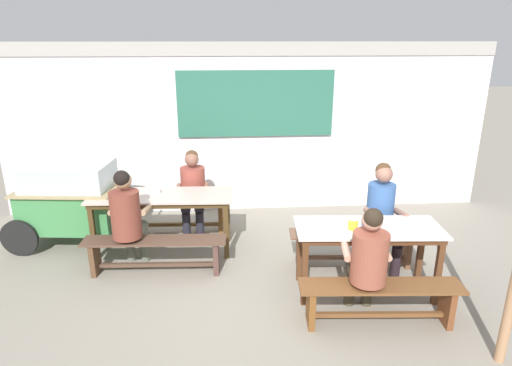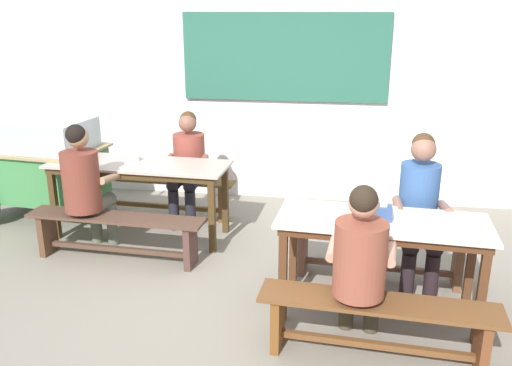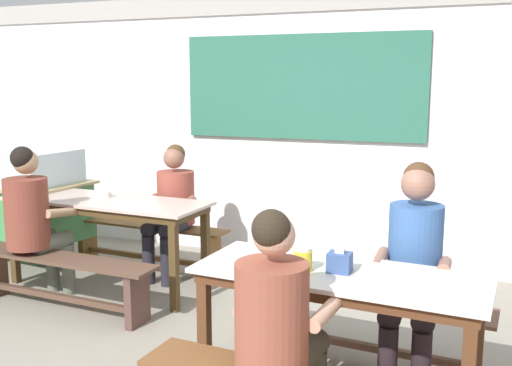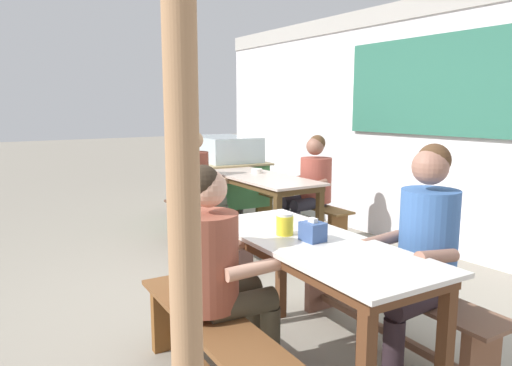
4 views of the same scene
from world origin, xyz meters
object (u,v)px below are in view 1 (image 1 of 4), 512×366
at_px(food_cart, 70,198).
at_px(person_center_facing, 193,189).
at_px(bench_far_front, 155,250).
at_px(condiment_jar, 353,224).
at_px(bench_far_back, 171,213).
at_px(bench_near_front, 380,298).
at_px(person_right_near_table, 382,213).
at_px(tissue_box, 369,222).
at_px(person_left_back_turned, 127,215).
at_px(dining_table_near, 368,234).
at_px(dining_table_far, 162,201).
at_px(bench_near_back, 353,244).
at_px(soup_bowl, 156,191).
at_px(person_near_front, 368,258).

relative_size(food_cart, person_center_facing, 1.38).
height_order(bench_far_front, condiment_jar, condiment_jar).
distance_m(bench_far_back, condiment_jar, 2.81).
height_order(bench_near_front, person_right_near_table, person_right_near_table).
xyz_separation_m(tissue_box, condiment_jar, (-0.19, -0.05, 0.01)).
distance_m(bench_near_front, condiment_jar, 0.77).
xyz_separation_m(person_center_facing, person_left_back_turned, (-0.69, -1.01, 0.04)).
bearing_deg(food_cart, person_left_back_turned, -42.50).
bearing_deg(bench_far_back, person_center_facing, -14.48).
height_order(dining_table_near, bench_near_front, dining_table_near).
relative_size(bench_far_back, condiment_jar, 13.31).
bearing_deg(dining_table_far, bench_far_back, 87.34).
relative_size(bench_far_back, person_left_back_turned, 1.31).
relative_size(dining_table_near, food_cart, 0.95).
relative_size(dining_table_near, bench_near_back, 1.01).
xyz_separation_m(bench_far_front, bench_near_back, (2.37, -0.00, -0.01)).
height_order(bench_near_front, food_cart, food_cart).
bearing_deg(bench_far_back, dining_table_near, -37.43).
height_order(dining_table_near, person_left_back_turned, person_left_back_turned).
height_order(bench_far_front, bench_near_front, same).
height_order(tissue_box, soup_bowl, tissue_box).
distance_m(bench_near_back, condiment_jar, 0.87).
bearing_deg(person_left_back_turned, food_cart, 137.50).
bearing_deg(person_left_back_turned, dining_table_far, 57.64).
bearing_deg(person_near_front, food_cart, 149.38).
bearing_deg(condiment_jar, bench_near_back, 70.41).
bearing_deg(dining_table_far, person_right_near_table, -14.36).
relative_size(food_cart, person_right_near_table, 1.27).
relative_size(dining_table_far, person_center_facing, 1.52).
relative_size(bench_near_front, person_right_near_table, 1.21).
distance_m(bench_far_front, food_cart, 1.56).
distance_m(bench_near_back, person_center_facing, 2.29).
height_order(dining_table_far, soup_bowl, soup_bowl).
relative_size(bench_near_back, person_right_near_table, 1.20).
distance_m(condiment_jar, soup_bowl, 2.55).
height_order(bench_far_back, person_right_near_table, person_right_near_table).
xyz_separation_m(bench_far_back, tissue_box, (2.28, -1.75, 0.55)).
bearing_deg(dining_table_near, person_center_facing, 139.52).
distance_m(bench_far_back, person_center_facing, 0.53).
height_order(bench_near_back, tissue_box, tissue_box).
xyz_separation_m(bench_far_back, bench_near_back, (2.32, -1.16, 0.00)).
bearing_deg(bench_far_front, bench_near_back, -0.00).
bearing_deg(bench_near_back, person_right_near_table, -17.81).
height_order(bench_far_back, person_left_back_turned, person_left_back_turned).
relative_size(bench_near_back, bench_near_front, 0.99).
height_order(bench_near_front, condiment_jar, condiment_jar).
bearing_deg(person_right_near_table, food_cart, 165.46).
bearing_deg(tissue_box, person_right_near_table, 56.56).
relative_size(dining_table_far, bench_near_front, 1.16).
relative_size(dining_table_far, food_cart, 1.10).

